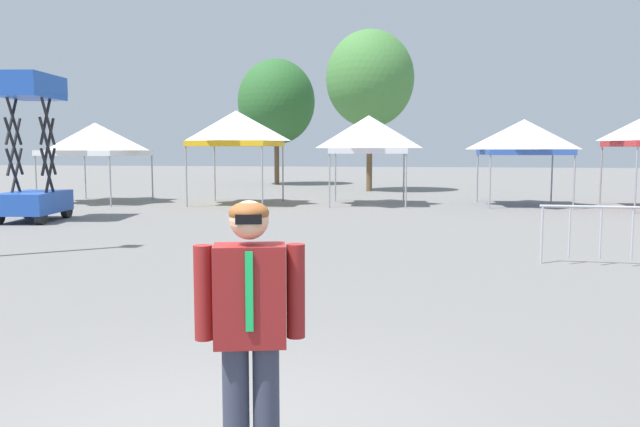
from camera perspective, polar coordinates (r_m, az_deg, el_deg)
The scene contains 9 objects.
canopy_tent_behind_right at distance 26.36m, azimuth -19.31°, elevation 6.25°, with size 3.48×3.48×3.08m.
canopy_tent_left_of_center at distance 24.25m, azimuth -7.45°, elevation 7.49°, with size 3.08×3.08×3.49m.
canopy_tent_far_right at distance 23.93m, azimuth 4.36°, elevation 7.01°, with size 2.98×2.98×3.30m.
canopy_tent_far_left at distance 24.62m, azimuth 17.65°, elevation 6.48°, with size 3.18×3.18×3.14m.
scissor_lift at distance 20.19m, azimuth -24.17°, elevation 2.92°, with size 1.71×2.47×4.17m.
person_foreground at distance 3.87m, azimuth -6.21°, elevation -9.90°, with size 0.63×0.34×1.78m.
tree_behind_tents_center at distance 37.57m, azimuth -3.89°, elevation 9.86°, with size 4.43×4.43×7.21m.
tree_behind_tents_left at distance 31.78m, azimuth 4.46°, elevation 11.82°, with size 4.25×4.25×7.79m.
crowd_barrier_mid_lot at distance 12.45m, azimuth 23.67°, elevation -0.82°, with size 2.10×0.13×1.08m.
Camera 1 is at (1.48, -4.00, 2.08)m, focal length 36.06 mm.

